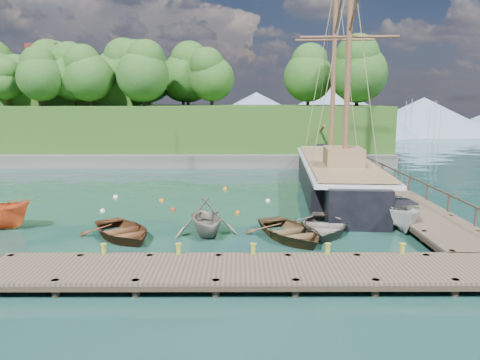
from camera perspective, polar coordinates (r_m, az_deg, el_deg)
The scene contains 23 objects.
ground at distance 24.11m, azimuth -3.56°, elevation -6.42°, with size 160.00×160.00×0.00m, color #163E2F.
dock_near at distance 17.78m, azimuth 1.77°, elevation -10.98°, with size 20.00×3.20×1.10m.
dock_east at distance 32.38m, azimuth 17.98°, elevation -1.87°, with size 3.20×24.00×1.10m.
bollard_0 at distance 19.97m, azimuth -16.15°, elevation -10.32°, with size 0.26×0.26×0.45m, color olive.
bollard_1 at distance 19.38m, azimuth -7.44°, elevation -10.63°, with size 0.26×0.26×0.45m, color olive.
bollard_2 at distance 19.24m, azimuth 1.62°, elevation -10.70°, with size 0.26×0.26×0.45m, color olive.
bollard_3 at distance 19.56m, azimuth 10.58°, elevation -10.52°, with size 0.26×0.26×0.45m, color olive.
bollard_4 at distance 20.33m, azimuth 19.05°, elevation -10.11°, with size 0.26×0.26×0.45m, color olive.
rowboat_0 at distance 23.91m, azimuth -14.12°, elevation -6.86°, with size 3.26×4.56×0.95m, color #5A321A.
rowboat_1 at distance 23.90m, azimuth -4.18°, elevation -6.58°, with size 3.25×3.77×1.99m, color #706A5B.
rowboat_2 at distance 23.18m, azimuth 6.15°, elevation -7.14°, with size 3.45×4.83×1.00m, color brown.
rowboat_3 at distance 24.52m, azimuth 10.17°, elevation -6.28°, with size 3.40×4.76×0.99m, color #615850.
cabin_boat_white at distance 26.39m, azimuth 18.91°, elevation -5.51°, with size 1.64×4.35×1.68m, color silver.
schooner at distance 34.44m, azimuth 11.65°, elevation 0.15°, with size 6.21×26.39×19.12m.
mooring_buoy_0 at distance 29.66m, azimuth -16.42°, elevation -3.70°, with size 0.31×0.31×0.31m, color white.
mooring_buoy_1 at distance 29.11m, azimuth -8.20°, elevation -3.65°, with size 0.28×0.28×0.28m, color red.
mooring_buoy_2 at distance 28.06m, azimuth -0.31°, elevation -4.06°, with size 0.31×0.31×0.31m, color #D66607.
mooring_buoy_3 at distance 31.31m, azimuth 3.42°, elevation -2.60°, with size 0.31×0.31×0.31m, color white.
mooring_buoy_4 at distance 31.77m, azimuth -9.54°, elevation -2.54°, with size 0.31×0.31×0.31m, color orange.
mooring_buoy_5 at distance 35.37m, azimuth -1.81°, elevation -1.14°, with size 0.36×0.36×0.36m, color orange.
mooring_buoy_6 at distance 33.55m, azimuth -14.92°, elevation -2.08°, with size 0.36×0.36×0.36m, color white.
headland at distance 56.32m, azimuth -15.07°, elevation 8.31°, with size 51.00×19.31×12.90m.
distant_ridge at distance 93.18m, azimuth 1.58°, elevation 8.41°, with size 117.00×40.00×10.00m.
Camera 1 is at (1.40, -23.10, 6.77)m, focal length 35.00 mm.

